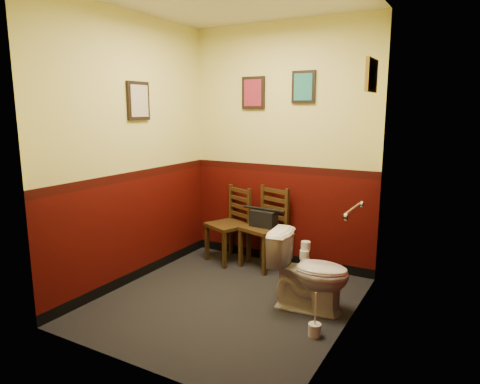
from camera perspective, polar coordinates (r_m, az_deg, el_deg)
name	(u,v)px	position (r m, az deg, el deg)	size (l,w,h in m)	color
floor	(227,301)	(4.14, -1.75, -14.31)	(2.20, 2.40, 0.00)	black
wall_back	(281,147)	(4.83, 5.55, 5.96)	(2.20, 2.70, 0.00)	#3C0805
wall_front	(129,176)	(2.82, -14.59, 2.10)	(2.20, 2.70, 0.00)	#3C0805
wall_left	(132,152)	(4.44, -14.17, 5.23)	(2.40, 2.70, 0.00)	#3C0805
wall_right	(351,166)	(3.34, 14.54, 3.43)	(2.40, 2.70, 0.00)	#3C0805
grab_bar	(353,210)	(3.65, 14.80, -2.33)	(0.05, 0.56, 0.06)	silver
framed_print_back_a	(253,93)	(4.95, 1.78, 13.07)	(0.28, 0.04, 0.36)	black
framed_print_back_b	(304,87)	(4.70, 8.47, 13.68)	(0.26, 0.04, 0.34)	black
framed_print_left	(138,101)	(4.48, -13.39, 11.73)	(0.04, 0.30, 0.38)	black
framed_print_right	(371,75)	(3.91, 17.10, 14.64)	(0.04, 0.34, 0.28)	olive
toilet	(309,272)	(3.91, 9.22, -10.49)	(0.40, 0.71, 0.70)	white
toilet_brush	(315,329)	(3.60, 9.93, -17.54)	(0.10, 0.10, 0.37)	silver
chair_left	(230,224)	(5.03, -1.30, -4.34)	(0.54, 0.54, 0.88)	#4B3316
chair_right	(266,228)	(4.85, 3.47, -4.75)	(0.52, 0.52, 0.91)	#4B3316
handbag	(264,218)	(4.79, 3.16, -3.54)	(0.30, 0.17, 0.22)	black
tp_stack	(305,261)	(4.74, 8.65, -9.04)	(0.21, 0.13, 0.37)	silver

